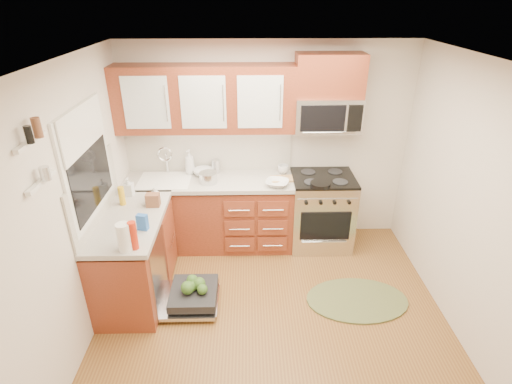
{
  "coord_description": "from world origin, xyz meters",
  "views": [
    {
      "loc": [
        -0.24,
        -2.96,
        2.97
      ],
      "look_at": [
        -0.16,
        0.85,
        1.05
      ],
      "focal_mm": 28.0,
      "sensor_mm": 36.0,
      "label": 1
    }
  ],
  "objects_px": {
    "dishwasher": "(190,296)",
    "stock_pot": "(208,178)",
    "microwave": "(327,114)",
    "skillet": "(320,184)",
    "upper_cabinets": "(205,99)",
    "rug": "(357,300)",
    "paper_towel_roll": "(124,237)",
    "bowl_a": "(277,183)",
    "cup": "(283,169)",
    "bowl_b": "(204,172)",
    "range": "(321,211)",
    "cutting_board": "(283,179)",
    "sink": "(166,190)"
  },
  "relations": [
    {
      "from": "bowl_a",
      "to": "rug",
      "type": "bearing_deg",
      "value": -49.08
    },
    {
      "from": "microwave",
      "to": "stock_pot",
      "type": "distance_m",
      "value": 1.58
    },
    {
      "from": "skillet",
      "to": "sink",
      "type": "bearing_deg",
      "value": 172.59
    },
    {
      "from": "paper_towel_roll",
      "to": "bowl_a",
      "type": "relative_size",
      "value": 0.99
    },
    {
      "from": "cutting_board",
      "to": "paper_towel_roll",
      "type": "xyz_separation_m",
      "value": [
        -1.5,
        -1.44,
        0.12
      ]
    },
    {
      "from": "microwave",
      "to": "skillet",
      "type": "xyz_separation_m",
      "value": [
        -0.08,
        -0.37,
        -0.73
      ]
    },
    {
      "from": "cup",
      "to": "rug",
      "type": "bearing_deg",
      "value": -61.08
    },
    {
      "from": "range",
      "to": "bowl_b",
      "type": "height_order",
      "value": "bowl_b"
    },
    {
      "from": "dishwasher",
      "to": "range",
      "type": "bearing_deg",
      "value": 36.27
    },
    {
      "from": "dishwasher",
      "to": "rug",
      "type": "bearing_deg",
      "value": 0.34
    },
    {
      "from": "bowl_a",
      "to": "bowl_b",
      "type": "distance_m",
      "value": 0.95
    },
    {
      "from": "cutting_board",
      "to": "range",
      "type": "bearing_deg",
      "value": 1.16
    },
    {
      "from": "rug",
      "to": "paper_towel_roll",
      "type": "relative_size",
      "value": 4.11
    },
    {
      "from": "upper_cabinets",
      "to": "bowl_b",
      "type": "relative_size",
      "value": 8.25
    },
    {
      "from": "dishwasher",
      "to": "rug",
      "type": "height_order",
      "value": "dishwasher"
    },
    {
      "from": "sink",
      "to": "skillet",
      "type": "xyz_separation_m",
      "value": [
        1.85,
        -0.24,
        0.17
      ]
    },
    {
      "from": "microwave",
      "to": "stock_pot",
      "type": "relative_size",
      "value": 3.54
    },
    {
      "from": "skillet",
      "to": "rug",
      "type": "bearing_deg",
      "value": -69.84
    },
    {
      "from": "microwave",
      "to": "sink",
      "type": "xyz_separation_m",
      "value": [
        -1.93,
        -0.13,
        -0.9
      ]
    },
    {
      "from": "microwave",
      "to": "bowl_b",
      "type": "relative_size",
      "value": 3.06
    },
    {
      "from": "stock_pot",
      "to": "cutting_board",
      "type": "height_order",
      "value": "stock_pot"
    },
    {
      "from": "bowl_b",
      "to": "paper_towel_roll",
      "type": "bearing_deg",
      "value": -108.43
    },
    {
      "from": "upper_cabinets",
      "to": "paper_towel_roll",
      "type": "distance_m",
      "value": 1.89
    },
    {
      "from": "range",
      "to": "microwave",
      "type": "relative_size",
      "value": 1.25
    },
    {
      "from": "bowl_b",
      "to": "dishwasher",
      "type": "bearing_deg",
      "value": -93.03
    },
    {
      "from": "upper_cabinets",
      "to": "sink",
      "type": "distance_m",
      "value": 1.21
    },
    {
      "from": "upper_cabinets",
      "to": "cutting_board",
      "type": "height_order",
      "value": "upper_cabinets"
    },
    {
      "from": "range",
      "to": "rug",
      "type": "height_order",
      "value": "range"
    },
    {
      "from": "dishwasher",
      "to": "bowl_b",
      "type": "bearing_deg",
      "value": 86.97
    },
    {
      "from": "upper_cabinets",
      "to": "microwave",
      "type": "xyz_separation_m",
      "value": [
        1.41,
        -0.02,
        -0.18
      ]
    },
    {
      "from": "microwave",
      "to": "dishwasher",
      "type": "xyz_separation_m",
      "value": [
        -1.54,
        -1.25,
        -1.6
      ]
    },
    {
      "from": "rug",
      "to": "cutting_board",
      "type": "relative_size",
      "value": 3.75
    },
    {
      "from": "dishwasher",
      "to": "stock_pot",
      "type": "height_order",
      "value": "stock_pot"
    },
    {
      "from": "microwave",
      "to": "skillet",
      "type": "bearing_deg",
      "value": -102.9
    },
    {
      "from": "range",
      "to": "rug",
      "type": "xyz_separation_m",
      "value": [
        0.23,
        -1.12,
        -0.46
      ]
    },
    {
      "from": "rug",
      "to": "cutting_board",
      "type": "height_order",
      "value": "cutting_board"
    },
    {
      "from": "upper_cabinets",
      "to": "skillet",
      "type": "height_order",
      "value": "upper_cabinets"
    },
    {
      "from": "stock_pot",
      "to": "bowl_b",
      "type": "xyz_separation_m",
      "value": [
        -0.08,
        0.22,
        -0.03
      ]
    },
    {
      "from": "dishwasher",
      "to": "rug",
      "type": "distance_m",
      "value": 1.78
    },
    {
      "from": "dishwasher",
      "to": "paper_towel_roll",
      "type": "relative_size",
      "value": 2.65
    },
    {
      "from": "sink",
      "to": "cutting_board",
      "type": "height_order",
      "value": "cutting_board"
    },
    {
      "from": "upper_cabinets",
      "to": "bowl_a",
      "type": "xyz_separation_m",
      "value": [
        0.83,
        -0.32,
        -0.92
      ]
    },
    {
      "from": "upper_cabinets",
      "to": "bowl_a",
      "type": "height_order",
      "value": "upper_cabinets"
    },
    {
      "from": "dishwasher",
      "to": "stock_pot",
      "type": "xyz_separation_m",
      "value": [
        0.15,
        1.05,
        0.89
      ]
    },
    {
      "from": "range",
      "to": "bowl_b",
      "type": "relative_size",
      "value": 3.82
    },
    {
      "from": "bowl_a",
      "to": "cup",
      "type": "bearing_deg",
      "value": 74.23
    },
    {
      "from": "sink",
      "to": "rug",
      "type": "distance_m",
      "value": 2.56
    },
    {
      "from": "bowl_b",
      "to": "cup",
      "type": "bearing_deg",
      "value": 1.75
    },
    {
      "from": "bowl_a",
      "to": "range",
      "type": "bearing_deg",
      "value": 17.24
    },
    {
      "from": "stock_pot",
      "to": "cup",
      "type": "height_order",
      "value": "stock_pot"
    }
  ]
}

